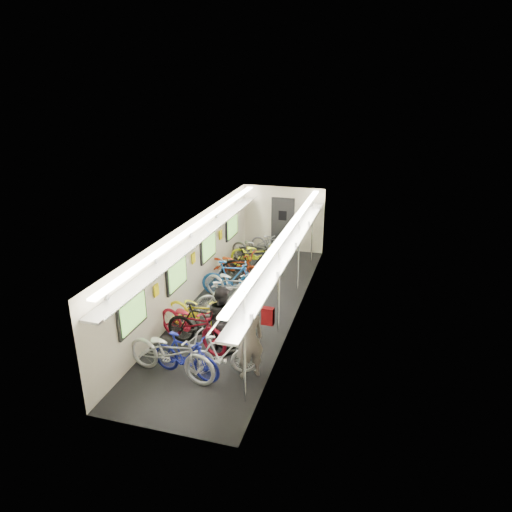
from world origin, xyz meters
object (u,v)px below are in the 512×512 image
Objects in this scene: passenger_mid at (222,319)px; backpack at (268,316)px; passenger_near at (249,340)px; bicycle_1 at (185,356)px; bicycle_0 at (171,353)px.

passenger_mid reaches higher than backpack.
bicycle_1 is at bearing -24.10° from passenger_near.
bicycle_0 is 1.34× the size of passenger_mid.
backpack is at bearing -56.67° from bicycle_0.
bicycle_0 is 5.66× the size of backpack.
bicycle_0 reaches higher than bicycle_1.
passenger_near is at bearing -126.69° from backpack.
bicycle_1 is 4.35× the size of backpack.
passenger_mid is (0.38, 1.23, 0.30)m from bicycle_1.
passenger_near reaches higher than bicycle_0.
backpack is (1.21, -0.47, 0.48)m from passenger_mid.
bicycle_0 is 1.68m from passenger_near.
backpack reaches higher than bicycle_0.
bicycle_1 is 1.40m from passenger_near.
backpack reaches higher than bicycle_1.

